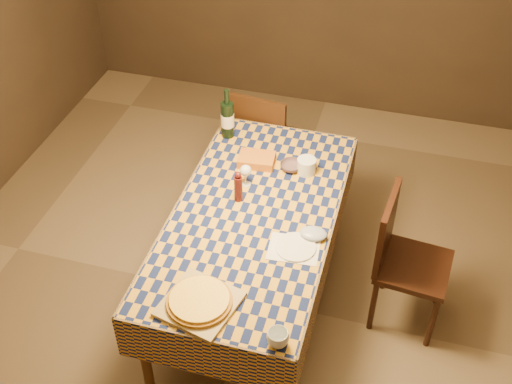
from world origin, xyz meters
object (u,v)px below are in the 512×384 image
Objects in this scene: cutting_board at (200,304)px; pizza at (199,300)px; dining_table at (254,224)px; bowl at (291,166)px; wine_bottle at (227,119)px; chair_right at (402,255)px; white_plate at (295,247)px; chair_far at (263,138)px.

pizza is (0.00, -0.00, 0.03)m from cutting_board.
dining_table is 12.89× the size of bowl.
bowl is 0.56m from wine_bottle.
pizza is 1.23× the size of wine_bottle.
chair_right reaches higher than pizza.
bowl is 0.15× the size of chair_right.
bowl reaches higher than dining_table.
cutting_board is at bearing -96.08° from dining_table.
chair_right is at bearing 31.53° from white_plate.
bowl is (0.19, 1.20, -0.02)m from pizza.
chair_far is (-0.34, 0.61, -0.27)m from bowl.
bowl is at bearing -26.04° from wine_bottle.
bowl is 0.70m from white_plate.
cutting_board is at bearing -85.13° from chair_far.
chair_far reaches higher than cutting_board.
bowl is 0.75m from chair_far.
dining_table is at bearing 83.92° from cutting_board.
wine_bottle is 0.38× the size of chair_right.
dining_table is at bearing 83.92° from pizza.
cutting_board is 0.80× the size of pizza.
wine_bottle is 1.15m from white_plate.
wine_bottle is 0.38× the size of chair_far.
chair_right is (1.26, -0.56, -0.38)m from wine_bottle.
wine_bottle reaches higher than dining_table.
white_plate is (0.37, 0.52, -0.03)m from pizza.
wine_bottle is 1.43m from chair_right.
cutting_board is at bearing -78.02° from wine_bottle.
wine_bottle reaches higher than cutting_board.
white_plate is (0.18, -0.67, -0.02)m from bowl.
white_plate is at bearing -74.90° from bowl.
wine_bottle is at bearing 118.16° from dining_table.
dining_table is 1.11m from chair_far.
chair_far is at bearing 94.87° from cutting_board.
chair_far is 1.00× the size of chair_right.
chair_right is at bearing 42.64° from pizza.
bowl reaches higher than white_plate.
cutting_board is 0.38× the size of chair_right.
cutting_board is at bearing -99.09° from bowl.
pizza is at bearing -96.08° from dining_table.
cutting_board is 0.03m from pizza.
bowl is at bearing 76.38° from dining_table.
chair_right reaches higher than cutting_board.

